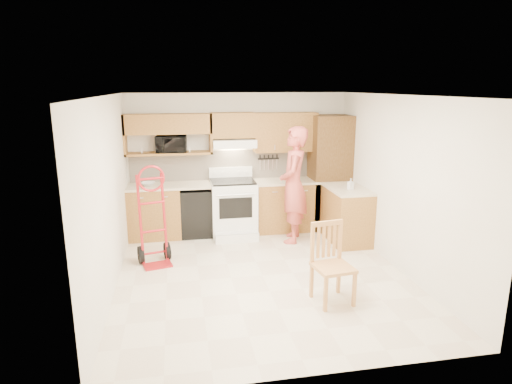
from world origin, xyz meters
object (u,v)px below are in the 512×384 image
object	(u,v)px
range	(234,203)
hand_truck	(154,221)
person	(294,185)
microwave	(171,144)
dining_chair	(333,264)

from	to	relation	value
range	hand_truck	xyz separation A→B (m)	(-1.34, -1.11, 0.10)
hand_truck	person	bearing A→B (deg)	1.22
hand_truck	range	bearing A→B (deg)	25.72
range	microwave	bearing A→B (deg)	165.46
dining_chair	microwave	bearing A→B (deg)	114.50
dining_chair	hand_truck	bearing A→B (deg)	135.72
microwave	person	xyz separation A→B (m)	(2.01, -0.76, -0.65)
range	person	bearing A→B (deg)	-26.81
dining_chair	range	bearing A→B (deg)	99.61
dining_chair	person	bearing A→B (deg)	79.57
hand_truck	dining_chair	world-z (taller)	hand_truck
range	person	world-z (taller)	person
range	dining_chair	xyz separation A→B (m)	(0.86, -2.73, -0.09)
microwave	range	xyz separation A→B (m)	(1.04, -0.27, -1.05)
range	person	size ratio (longest dim) A/B	0.59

